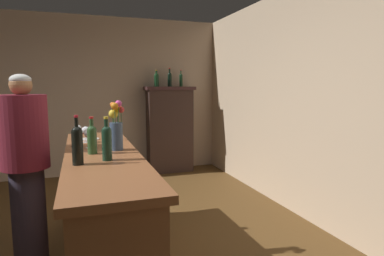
{
  "coord_description": "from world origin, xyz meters",
  "views": [
    {
      "loc": [
        0.21,
        -2.78,
        1.56
      ],
      "look_at": [
        1.11,
        -0.16,
        1.21
      ],
      "focal_mm": 30.79,
      "sensor_mm": 36.0,
      "label": 1
    }
  ],
  "objects_px": {
    "flower_arrangement": "(116,126)",
    "display_bottle_midleft": "(170,79)",
    "wine_bottle_syrah": "(107,141)",
    "wine_glass_front": "(78,129)",
    "wine_bottle_merlot": "(92,138)",
    "bar_counter": "(104,212)",
    "display_bottle_center": "(181,79)",
    "wine_glass_rear": "(86,131)",
    "patron_in_grey": "(26,163)",
    "wine_glass_mid": "(117,131)",
    "wine_bottle_rose": "(77,143)",
    "display_bottle_left": "(156,79)",
    "wine_glass_spare": "(89,135)",
    "display_cabinet": "(170,127)",
    "cheese_plate": "(89,139)"
  },
  "relations": [
    {
      "from": "wine_glass_mid",
      "to": "cheese_plate",
      "type": "distance_m",
      "value": 0.31
    },
    {
      "from": "wine_bottle_merlot",
      "to": "wine_glass_spare",
      "type": "distance_m",
      "value": 0.27
    },
    {
      "from": "display_cabinet",
      "to": "wine_glass_spare",
      "type": "relative_size",
      "value": 9.7
    },
    {
      "from": "display_bottle_left",
      "to": "wine_glass_spare",
      "type": "bearing_deg",
      "value": -114.13
    },
    {
      "from": "wine_glass_front",
      "to": "wine_glass_mid",
      "type": "bearing_deg",
      "value": -26.04
    },
    {
      "from": "wine_glass_spare",
      "to": "cheese_plate",
      "type": "relative_size",
      "value": 0.81
    },
    {
      "from": "wine_bottle_rose",
      "to": "cheese_plate",
      "type": "distance_m",
      "value": 1.1
    },
    {
      "from": "wine_bottle_merlot",
      "to": "flower_arrangement",
      "type": "height_order",
      "value": "flower_arrangement"
    },
    {
      "from": "flower_arrangement",
      "to": "patron_in_grey",
      "type": "relative_size",
      "value": 0.25
    },
    {
      "from": "wine_glass_spare",
      "to": "display_bottle_left",
      "type": "height_order",
      "value": "display_bottle_left"
    },
    {
      "from": "wine_glass_spare",
      "to": "patron_in_grey",
      "type": "relative_size",
      "value": 0.1
    },
    {
      "from": "cheese_plate",
      "to": "display_bottle_center",
      "type": "height_order",
      "value": "display_bottle_center"
    },
    {
      "from": "wine_bottle_rose",
      "to": "flower_arrangement",
      "type": "bearing_deg",
      "value": 55.0
    },
    {
      "from": "display_bottle_midleft",
      "to": "patron_in_grey",
      "type": "relative_size",
      "value": 0.2
    },
    {
      "from": "wine_glass_mid",
      "to": "wine_glass_rear",
      "type": "xyz_separation_m",
      "value": [
        -0.3,
        -0.05,
        0.01
      ]
    },
    {
      "from": "wine_bottle_merlot",
      "to": "display_bottle_center",
      "type": "xyz_separation_m",
      "value": [
        1.68,
        3.04,
        0.53
      ]
    },
    {
      "from": "wine_glass_rear",
      "to": "display_bottle_center",
      "type": "relative_size",
      "value": 0.52
    },
    {
      "from": "wine_bottle_syrah",
      "to": "display_bottle_left",
      "type": "bearing_deg",
      "value": 71.15
    },
    {
      "from": "display_bottle_center",
      "to": "display_bottle_midleft",
      "type": "bearing_deg",
      "value": -180.0
    },
    {
      "from": "wine_glass_front",
      "to": "patron_in_grey",
      "type": "distance_m",
      "value": 0.65
    },
    {
      "from": "bar_counter",
      "to": "wine_bottle_merlot",
      "type": "relative_size",
      "value": 8.16
    },
    {
      "from": "bar_counter",
      "to": "wine_glass_rear",
      "type": "distance_m",
      "value": 0.83
    },
    {
      "from": "wine_bottle_merlot",
      "to": "display_bottle_center",
      "type": "relative_size",
      "value": 0.99
    },
    {
      "from": "wine_bottle_syrah",
      "to": "patron_in_grey",
      "type": "relative_size",
      "value": 0.19
    },
    {
      "from": "wine_glass_rear",
      "to": "display_bottle_left",
      "type": "height_order",
      "value": "display_bottle_left"
    },
    {
      "from": "wine_bottle_syrah",
      "to": "wine_glass_front",
      "type": "distance_m",
      "value": 1.1
    },
    {
      "from": "display_cabinet",
      "to": "flower_arrangement",
      "type": "bearing_deg",
      "value": -113.13
    },
    {
      "from": "flower_arrangement",
      "to": "patron_in_grey",
      "type": "distance_m",
      "value": 0.85
    },
    {
      "from": "wine_bottle_rose",
      "to": "wine_bottle_merlot",
      "type": "height_order",
      "value": "wine_bottle_rose"
    },
    {
      "from": "wine_bottle_rose",
      "to": "display_bottle_center",
      "type": "bearing_deg",
      "value": 62.18
    },
    {
      "from": "display_bottle_left",
      "to": "display_bottle_center",
      "type": "xyz_separation_m",
      "value": [
        0.45,
        0.0,
        -0.01
      ]
    },
    {
      "from": "wine_glass_mid",
      "to": "bar_counter",
      "type": "bearing_deg",
      "value": -107.71
    },
    {
      "from": "display_cabinet",
      "to": "wine_bottle_rose",
      "type": "bearing_deg",
      "value": -114.85
    },
    {
      "from": "wine_glass_rear",
      "to": "patron_in_grey",
      "type": "height_order",
      "value": "patron_in_grey"
    },
    {
      "from": "bar_counter",
      "to": "wine_glass_mid",
      "type": "height_order",
      "value": "wine_glass_mid"
    },
    {
      "from": "wine_glass_spare",
      "to": "patron_in_grey",
      "type": "xyz_separation_m",
      "value": [
        -0.52,
        0.1,
        -0.24
      ]
    },
    {
      "from": "flower_arrangement",
      "to": "display_bottle_midleft",
      "type": "relative_size",
      "value": 1.29
    },
    {
      "from": "wine_bottle_merlot",
      "to": "wine_glass_spare",
      "type": "height_order",
      "value": "wine_bottle_merlot"
    },
    {
      "from": "flower_arrangement",
      "to": "display_bottle_midleft",
      "type": "xyz_separation_m",
      "value": [
        1.26,
        2.94,
        0.47
      ]
    },
    {
      "from": "wine_glass_front",
      "to": "flower_arrangement",
      "type": "distance_m",
      "value": 0.78
    },
    {
      "from": "wine_bottle_syrah",
      "to": "display_bottle_center",
      "type": "height_order",
      "value": "display_bottle_center"
    },
    {
      "from": "bar_counter",
      "to": "display_bottle_center",
      "type": "xyz_separation_m",
      "value": [
        1.6,
        3.02,
        1.16
      ]
    },
    {
      "from": "wine_glass_front",
      "to": "display_bottle_left",
      "type": "distance_m",
      "value": 2.66
    },
    {
      "from": "wine_glass_front",
      "to": "wine_glass_rear",
      "type": "bearing_deg",
      "value": -72.3
    },
    {
      "from": "wine_glass_rear",
      "to": "display_cabinet",
      "type": "bearing_deg",
      "value": 58.74
    },
    {
      "from": "display_cabinet",
      "to": "wine_bottle_syrah",
      "type": "relative_size",
      "value": 4.83
    },
    {
      "from": "wine_glass_rear",
      "to": "wine_bottle_syrah",
      "type": "bearing_deg",
      "value": -81.43
    },
    {
      "from": "wine_bottle_rose",
      "to": "wine_bottle_syrah",
      "type": "xyz_separation_m",
      "value": [
        0.2,
        0.07,
        -0.01
      ]
    },
    {
      "from": "flower_arrangement",
      "to": "wine_glass_front",
      "type": "bearing_deg",
      "value": 113.71
    },
    {
      "from": "wine_glass_rear",
      "to": "wine_bottle_rose",
      "type": "bearing_deg",
      "value": -94.56
    }
  ]
}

